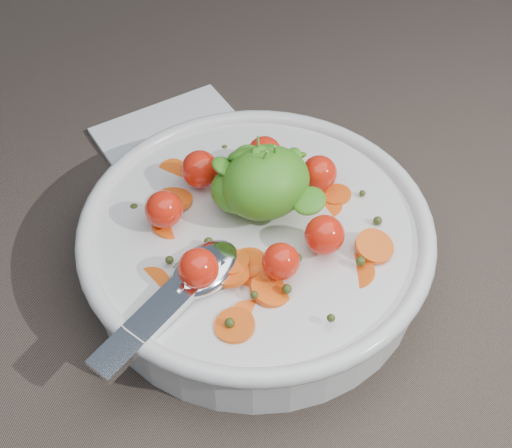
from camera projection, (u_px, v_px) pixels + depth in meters
ground at (279, 275)px, 0.63m from camera, size 6.00×6.00×0.00m
bowl at (256, 242)px, 0.61m from camera, size 0.32×0.30×0.13m
napkin at (178, 141)px, 0.74m from camera, size 0.15×0.13×0.01m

